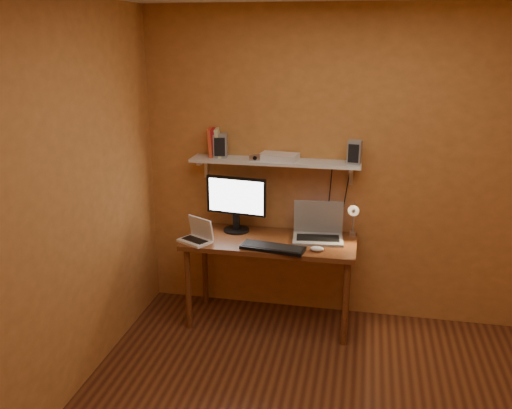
% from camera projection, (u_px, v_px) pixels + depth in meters
% --- Properties ---
extents(room, '(3.44, 3.24, 2.64)m').
position_uv_depth(room, '(332.00, 235.00, 2.97)').
color(room, brown).
rests_on(room, ground).
extents(desk, '(1.40, 0.60, 0.75)m').
position_uv_depth(desk, '(270.00, 249.00, 4.47)').
color(desk, brown).
rests_on(desk, ground).
extents(wall_shelf, '(1.40, 0.25, 0.21)m').
position_uv_depth(wall_shelf, '(275.00, 162.00, 4.44)').
color(wall_shelf, silver).
rests_on(wall_shelf, room).
extents(monitor, '(0.52, 0.25, 0.47)m').
position_uv_depth(monitor, '(236.00, 201.00, 4.56)').
color(monitor, black).
rests_on(monitor, desk).
extents(laptop, '(0.43, 0.33, 0.30)m').
position_uv_depth(laptop, '(318.00, 229.00, 4.45)').
color(laptop, gray).
rests_on(laptop, desk).
extents(netbook, '(0.31, 0.28, 0.19)m').
position_uv_depth(netbook, '(198.00, 235.00, 4.39)').
color(netbook, silver).
rests_on(netbook, desk).
extents(keyboard, '(0.52, 0.24, 0.03)m').
position_uv_depth(keyboard, '(273.00, 248.00, 4.23)').
color(keyboard, black).
rests_on(keyboard, desk).
extents(mouse, '(0.11, 0.07, 0.04)m').
position_uv_depth(mouse, '(317.00, 249.00, 4.19)').
color(mouse, silver).
rests_on(mouse, desk).
extents(desk_lamp, '(0.09, 0.23, 0.38)m').
position_uv_depth(desk_lamp, '(353.00, 216.00, 4.37)').
color(desk_lamp, silver).
rests_on(desk_lamp, desk).
extents(speaker_left, '(0.12, 0.12, 0.20)m').
position_uv_depth(speaker_left, '(220.00, 146.00, 4.50)').
color(speaker_left, gray).
rests_on(speaker_left, wall_shelf).
extents(speaker_right, '(0.12, 0.12, 0.19)m').
position_uv_depth(speaker_right, '(355.00, 152.00, 4.28)').
color(speaker_right, gray).
rests_on(speaker_right, wall_shelf).
extents(books, '(0.14, 0.17, 0.24)m').
position_uv_depth(books, '(215.00, 143.00, 4.53)').
color(books, '#D74325').
rests_on(books, wall_shelf).
extents(shelf_camera, '(0.10, 0.05, 0.05)m').
position_uv_depth(shelf_camera, '(255.00, 158.00, 4.39)').
color(shelf_camera, silver).
rests_on(shelf_camera, wall_shelf).
extents(router, '(0.33, 0.25, 0.05)m').
position_uv_depth(router, '(279.00, 157.00, 4.43)').
color(router, silver).
rests_on(router, wall_shelf).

